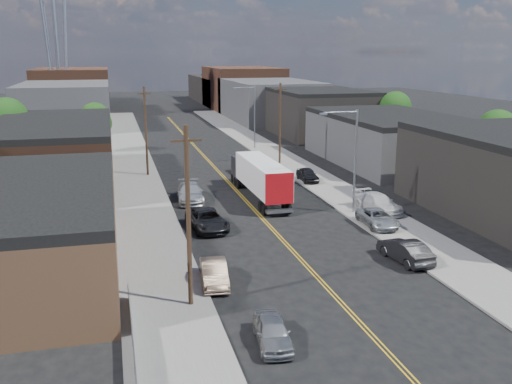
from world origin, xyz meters
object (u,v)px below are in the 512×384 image
car_left_c (207,220)px  car_right_lot_b (378,203)px  car_right_oncoming (405,251)px  car_left_d (190,193)px  car_left_b (214,273)px  semi_truck (258,175)px  car_right_lot_c (307,175)px  car_ahead_truck (245,168)px  car_right_lot_a (377,218)px  car_left_a (272,331)px

car_left_c → car_right_lot_b: 15.10m
car_right_oncoming → car_left_d: bearing=-64.3°
car_left_b → car_right_lot_b: 20.28m
semi_truck → car_right_lot_c: 8.38m
car_left_d → car_ahead_truck: car_left_d is taller
car_left_d → car_right_lot_c: car_left_d is taller
car_left_b → car_ahead_truck: 31.76m
car_right_lot_a → car_left_d: bearing=140.9°
semi_truck → car_right_oncoming: 20.04m
semi_truck → car_left_c: 11.17m
car_ahead_truck → car_right_lot_a: bearing=-77.0°
semi_truck → car_left_b: (-7.90, -19.97, -1.45)m
car_left_a → car_right_oncoming: bearing=42.2°
car_right_oncoming → semi_truck: bearing=-80.7°
semi_truck → car_right_lot_b: (8.57, -8.15, -1.22)m
car_right_lot_a → car_right_lot_b: size_ratio=0.89×
car_left_c → car_left_d: (-0.10, 8.99, 0.06)m
car_left_c → car_right_lot_c: 19.12m
car_left_a → car_right_oncoming: size_ratio=0.84×
car_left_b → car_left_c: car_left_c is taller
car_left_a → semi_truck: bearing=82.7°
car_left_a → car_left_b: 7.99m
car_right_lot_b → car_ahead_truck: car_right_lot_b is taller
car_left_c → car_right_oncoming: car_right_oncoming is taller
car_right_lot_b → semi_truck: bearing=126.9°
semi_truck → car_right_lot_c: semi_truck is taller
car_left_a → car_right_lot_b: bearing=58.4°
car_right_oncoming → car_right_lot_c: 24.23m
car_left_c → car_ahead_truck: 20.90m
car_right_lot_a → car_ahead_truck: size_ratio=0.92×
car_right_lot_b → car_left_d: bearing=142.2°
car_left_b → car_left_c: (1.40, 10.99, 0.06)m
car_right_lot_b → car_right_lot_c: size_ratio=1.31×
car_left_b → car_left_d: (1.30, 19.98, 0.12)m
car_left_d → car_left_b: bearing=-89.6°
car_right_lot_c → car_ahead_truck: bearing=136.0°
semi_truck → car_right_lot_b: bearing=-44.2°
car_right_lot_a → car_right_lot_b: bearing=66.4°
car_right_oncoming → car_right_lot_a: size_ratio=0.98×
car_left_c → car_right_oncoming: 15.54m
semi_truck → car_left_c: semi_truck is taller
car_left_d → car_right_lot_a: car_left_d is taller
car_right_lot_b → car_right_lot_c: (-1.87, 13.01, -0.08)m
car_left_c → car_right_lot_a: car_left_c is taller
car_right_lot_a → car_left_c: bearing=170.2°
car_right_oncoming → car_left_c: bearing=-47.2°
car_right_lot_c → car_right_lot_a: bearing=-88.6°
semi_truck → car_ahead_truck: semi_truck is taller
semi_truck → car_left_a: size_ratio=3.67×
semi_truck → car_left_a: (-6.50, -27.84, -1.48)m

